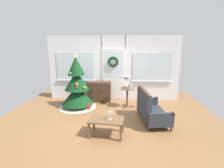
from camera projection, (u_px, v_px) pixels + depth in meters
name	position (u px, v px, depth m)	size (l,w,h in m)	color
ground_plane	(109.00, 121.00, 4.96)	(6.76, 6.76, 0.00)	brown
back_wall_with_door	(113.00, 68.00, 6.69)	(5.20, 0.19, 2.55)	white
christmas_tree	(77.00, 88.00, 5.96)	(1.33, 1.33, 1.90)	#4C331E
dresser_cabinet	(99.00, 92.00, 6.65)	(0.90, 0.45, 0.78)	#3D281C
settee_sofa	(150.00, 109.00, 4.88)	(0.87, 1.44, 0.96)	#3D281C
side_table	(127.00, 94.00, 5.97)	(0.50, 0.48, 0.70)	brown
table_lamp	(126.00, 80.00, 5.90)	(0.28, 0.28, 0.44)	silver
flower_vase	(130.00, 86.00, 5.83)	(0.11, 0.10, 0.35)	#99ADBC
coffee_table	(106.00, 121.00, 4.12)	(0.88, 0.60, 0.43)	brown
wine_glass	(110.00, 114.00, 4.07)	(0.08, 0.08, 0.20)	silver
gift_box	(87.00, 106.00, 5.86)	(0.20, 0.18, 0.20)	red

